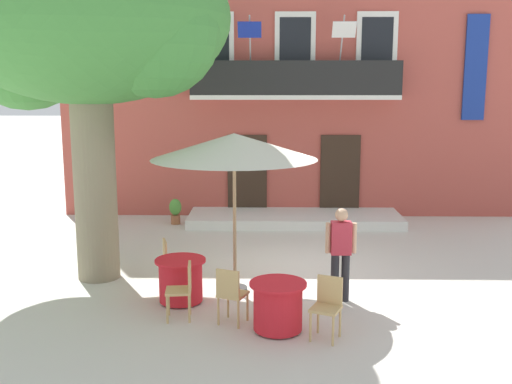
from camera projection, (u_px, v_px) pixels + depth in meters
ground_plane at (285, 269)px, 11.95m from camera, size 120.00×120.00×0.00m
building_facade at (292, 82)px, 18.15m from camera, size 13.00×5.09×7.50m
entrance_step_platform at (294, 218)px, 15.95m from camera, size 5.68×1.81×0.25m
plane_tree at (84, 27)px, 10.69m from camera, size 5.30×4.65×6.41m
cafe_table_near_tree at (278, 306)px, 8.91m from camera, size 0.86×0.86×0.76m
cafe_chair_near_tree_0 at (327, 303)px, 8.65m from camera, size 0.53×0.53×0.91m
cafe_chair_near_tree_1 at (231, 292)px, 9.11m from camera, size 0.52×0.52×0.91m
cafe_table_middle at (181, 280)px, 10.09m from camera, size 0.86×0.86×0.76m
cafe_chair_middle_0 at (183, 287)px, 9.34m from camera, size 0.44×0.44×0.91m
cafe_chair_middle_1 at (171, 260)px, 10.76m from camera, size 0.49×0.49×0.91m
cafe_umbrella at (234, 147)px, 10.23m from camera, size 2.90×2.90×2.85m
ground_planter_left at (175, 210)px, 15.81m from camera, size 0.32×0.32×0.68m
pedestrian_near_entrance at (341, 249)px, 10.07m from camera, size 0.53×0.23×1.63m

